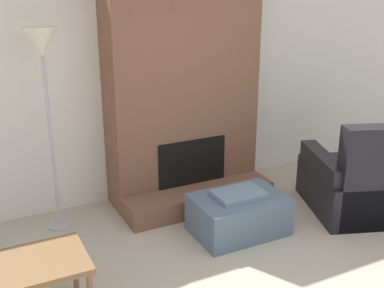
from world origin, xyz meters
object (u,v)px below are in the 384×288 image
object	(u,v)px
side_table	(29,271)
floor_lamp_left	(43,57)
ottoman	(238,214)
armchair	(363,185)

from	to	relation	value
side_table	floor_lamp_left	bearing A→B (deg)	71.06
floor_lamp_left	ottoman	bearing A→B (deg)	-30.56
armchair	side_table	bearing A→B (deg)	23.95
ottoman	armchair	world-z (taller)	armchair
ottoman	side_table	distance (m)	1.99
ottoman	armchair	distance (m)	1.36
armchair	side_table	world-z (taller)	armchair
armchair	floor_lamp_left	size ratio (longest dim) A/B	0.69
armchair	floor_lamp_left	xyz separation A→B (m)	(-2.82, 1.08, 1.34)
armchair	side_table	xyz separation A→B (m)	(-3.27, -0.22, 0.12)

